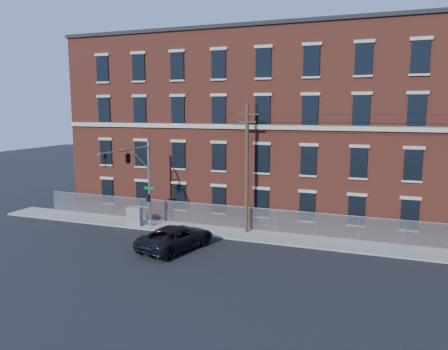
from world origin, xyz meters
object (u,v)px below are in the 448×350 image
at_px(traffic_signal_mast, 133,166).
at_px(utility_pole_near, 247,166).
at_px(pickup_truck, 176,237).
at_px(utility_cabinet, 134,216).

relative_size(traffic_signal_mast, utility_pole_near, 0.70).
xyz_separation_m(pickup_truck, utility_cabinet, (-5.87, 4.04, 0.05)).
relative_size(pickup_truck, utility_cabinet, 3.92).
relative_size(traffic_signal_mast, utility_cabinet, 4.54).
bearing_deg(traffic_signal_mast, utility_cabinet, 123.00).
xyz_separation_m(traffic_signal_mast, pickup_truck, (4.56, -2.02, -4.55)).
height_order(traffic_signal_mast, pickup_truck, traffic_signal_mast).
height_order(traffic_signal_mast, utility_cabinet, traffic_signal_mast).
bearing_deg(traffic_signal_mast, utility_pole_near, 23.14).
height_order(utility_pole_near, utility_cabinet, utility_pole_near).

